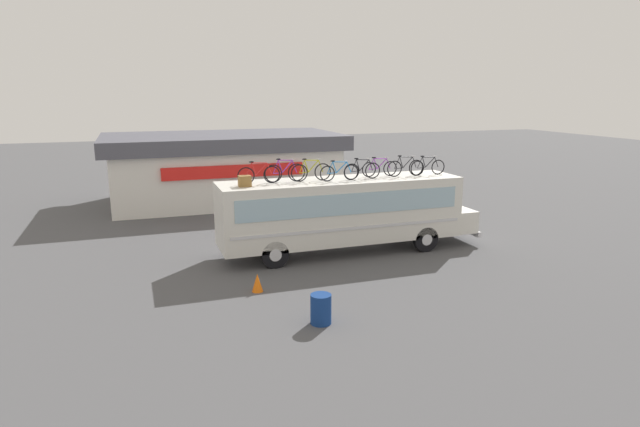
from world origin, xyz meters
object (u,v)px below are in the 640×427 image
rooftop_bicycle_3 (311,172)px  rooftop_bicycle_4 (339,172)px  bus (345,211)px  trash_bin (321,309)px  rooftop_bicycle_8 (428,167)px  traffic_cone (257,283)px  luggage_bag_1 (245,181)px  rooftop_bicycle_6 (379,168)px  rooftop_bicycle_1 (259,174)px  rooftop_bicycle_2 (285,172)px  rooftop_bicycle_5 (362,170)px  rooftop_bicycle_7 (405,167)px

rooftop_bicycle_3 → rooftop_bicycle_4: bearing=-15.8°
bus → trash_bin: bearing=-117.3°
rooftop_bicycle_8 → traffic_cone: bearing=-158.9°
luggage_bag_1 → rooftop_bicycle_6: size_ratio=0.28×
rooftop_bicycle_4 → luggage_bag_1: bearing=-178.9°
rooftop_bicycle_6 → trash_bin: 8.99m
luggage_bag_1 → rooftop_bicycle_1: size_ratio=0.27×
rooftop_bicycle_3 → trash_bin: (-1.90, -6.60, -3.10)m
rooftop_bicycle_8 → rooftop_bicycle_2: bearing=177.3°
rooftop_bicycle_3 → rooftop_bicycle_6: size_ratio=1.04×
luggage_bag_1 → rooftop_bicycle_2: rooftop_bicycle_2 is taller
rooftop_bicycle_5 → traffic_cone: bearing=-149.0°
traffic_cone → rooftop_bicycle_1: bearing=74.9°
rooftop_bicycle_2 → rooftop_bicycle_5: size_ratio=1.04×
rooftop_bicycle_2 → rooftop_bicycle_6: bearing=0.4°
rooftop_bicycle_6 → traffic_cone: (-6.25, -3.58, -3.20)m
luggage_bag_1 → traffic_cone: (-0.27, -3.02, -3.06)m
luggage_bag_1 → rooftop_bicycle_4: 3.93m
luggage_bag_1 → rooftop_bicycle_6: (5.98, 0.56, 0.15)m
rooftop_bicycle_3 → trash_bin: size_ratio=1.89×
rooftop_bicycle_2 → rooftop_bicycle_8: size_ratio=1.01×
rooftop_bicycle_4 → rooftop_bicycle_7: size_ratio=0.97×
bus → rooftop_bicycle_2: bearing=176.0°
rooftop_bicycle_2 → rooftop_bicycle_5: bearing=-7.0°
rooftop_bicycle_5 → rooftop_bicycle_6: (1.00, 0.43, -0.02)m
rooftop_bicycle_7 → rooftop_bicycle_8: size_ratio=1.03×
rooftop_bicycle_3 → rooftop_bicycle_5: (2.16, -0.26, -0.01)m
bus → rooftop_bicycle_5: (0.66, -0.22, 1.72)m
traffic_cone → rooftop_bicycle_7: bearing=24.2°
rooftop_bicycle_4 → traffic_cone: rooftop_bicycle_4 is taller
rooftop_bicycle_7 → trash_bin: 9.46m
luggage_bag_1 → rooftop_bicycle_5: (4.98, 0.13, 0.16)m
rooftop_bicycle_7 → rooftop_bicycle_5: bearing=-176.1°
rooftop_bicycle_2 → rooftop_bicycle_5: 3.25m
bus → rooftop_bicycle_4: 1.77m
rooftop_bicycle_3 → rooftop_bicycle_4: size_ratio=1.02×
rooftop_bicycle_5 → trash_bin: 8.14m
traffic_cone → rooftop_bicycle_6: bearing=29.8°
bus → rooftop_bicycle_2: size_ratio=6.70×
rooftop_bicycle_3 → traffic_cone: 5.63m
rooftop_bicycle_7 → rooftop_bicycle_8: 1.07m
rooftop_bicycle_3 → traffic_cone: bearing=-132.2°
rooftop_bicycle_1 → rooftop_bicycle_6: 5.32m
rooftop_bicycle_3 → rooftop_bicycle_4: 1.15m
bus → trash_bin: 7.52m
bus → rooftop_bicycle_5: rooftop_bicycle_5 is taller
rooftop_bicycle_7 → traffic_cone: 8.67m
luggage_bag_1 → rooftop_bicycle_7: size_ratio=0.27×
bus → luggage_bag_1: (-4.32, -0.35, 1.56)m
rooftop_bicycle_1 → trash_bin: size_ratio=1.90×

